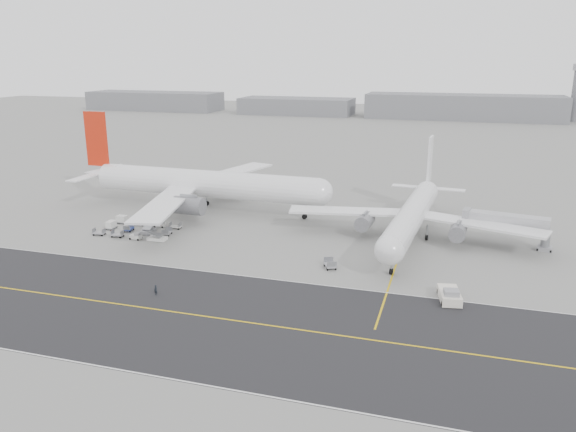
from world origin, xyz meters
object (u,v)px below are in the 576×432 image
(jet_bridge, at_px, (507,223))
(ground_crew_a, at_px, (156,290))
(airliner_a, at_px, (200,183))
(airliner_b, at_px, (413,214))
(pushback_tug, at_px, (450,295))

(jet_bridge, xyz_separation_m, ground_crew_a, (-53.15, -41.19, -3.59))
(airliner_a, bearing_deg, jet_bridge, -94.08)
(airliner_b, distance_m, pushback_tug, 30.21)
(ground_crew_a, bearing_deg, jet_bridge, 47.37)
(pushback_tug, height_order, jet_bridge, jet_bridge)
(airliner_b, height_order, pushback_tug, airliner_b)
(airliner_a, relative_size, pushback_tug, 8.05)
(jet_bridge, bearing_deg, pushback_tug, -98.19)
(jet_bridge, relative_size, ground_crew_a, 10.20)
(airliner_a, distance_m, jet_bridge, 68.40)
(airliner_b, distance_m, ground_crew_a, 53.30)
(jet_bridge, distance_m, ground_crew_a, 67.34)
(airliner_b, relative_size, pushback_tug, 6.38)
(airliner_b, height_order, ground_crew_a, airliner_b)
(pushback_tug, relative_size, ground_crew_a, 4.85)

